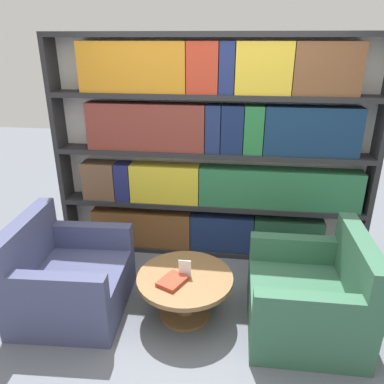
{
  "coord_description": "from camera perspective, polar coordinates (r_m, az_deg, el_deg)",
  "views": [
    {
      "loc": [
        0.27,
        -2.27,
        2.21
      ],
      "look_at": [
        -0.12,
        0.76,
        0.96
      ],
      "focal_mm": 35.0,
      "sensor_mm": 36.0,
      "label": 1
    }
  ],
  "objects": [
    {
      "name": "table_sign",
      "position": [
        3.13,
        -1.1,
        -11.75
      ],
      "size": [
        0.1,
        0.06,
        0.15
      ],
      "color": "black",
      "rests_on": "coffee_table"
    },
    {
      "name": "armchair_right",
      "position": [
        3.25,
        17.57,
        -15.23
      ],
      "size": [
        0.87,
        0.93,
        0.85
      ],
      "rotation": [
        0.0,
        0.0,
        -1.57
      ],
      "color": "#336047",
      "rests_on": "ground_plane"
    },
    {
      "name": "ground_plane",
      "position": [
        3.18,
        0.4,
        -21.7
      ],
      "size": [
        14.0,
        14.0,
        0.0
      ],
      "primitive_type": "plane",
      "color": "slate"
    },
    {
      "name": "coffee_table",
      "position": [
        3.24,
        -1.07,
        -14.32
      ],
      "size": [
        0.8,
        0.8,
        0.39
      ],
      "color": "brown",
      "rests_on": "ground_plane"
    },
    {
      "name": "bookshelf",
      "position": [
        3.83,
        3.24,
        6.02
      ],
      "size": [
        3.22,
        0.3,
        2.27
      ],
      "color": "silver",
      "rests_on": "ground_plane"
    },
    {
      "name": "armchair_left",
      "position": [
        3.48,
        -18.37,
        -12.58
      ],
      "size": [
        0.91,
        0.97,
        0.85
      ],
      "rotation": [
        0.0,
        0.0,
        1.62
      ],
      "color": "#42476B",
      "rests_on": "ground_plane"
    },
    {
      "name": "stray_book",
      "position": [
        3.09,
        -3.0,
        -13.4
      ],
      "size": [
        0.26,
        0.28,
        0.03
      ],
      "color": "#B73823",
      "rests_on": "coffee_table"
    }
  ]
}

